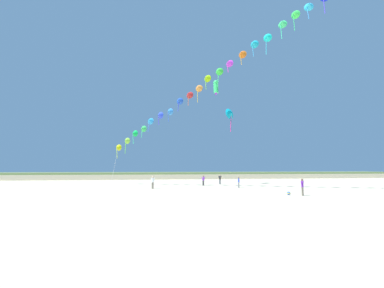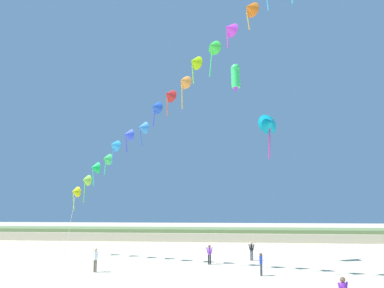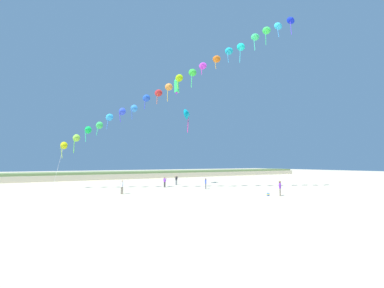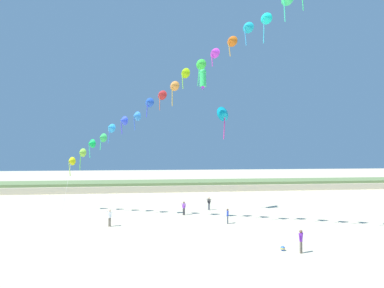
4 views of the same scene
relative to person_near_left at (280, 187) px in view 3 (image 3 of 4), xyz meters
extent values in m
plane|color=beige|center=(-7.32, -2.16, -1.01)|extent=(240.00, 240.00, 0.00)
cube|color=beige|center=(-7.32, 44.36, -0.41)|extent=(120.00, 9.99, 1.21)
cube|color=#6B844C|center=(-7.32, 44.36, 0.36)|extent=(120.00, 8.49, 0.69)
cylinder|color=#726656|center=(-0.06, -0.05, -0.57)|extent=(0.13, 0.13, 0.88)
cylinder|color=#726656|center=(0.06, 0.05, -0.57)|extent=(0.13, 0.13, 0.88)
cylinder|color=purple|center=(0.00, 0.00, 0.18)|extent=(0.23, 0.23, 0.63)
cylinder|color=purple|center=(-0.16, -0.12, 0.23)|extent=(0.22, 0.19, 0.59)
cylinder|color=purple|center=(0.16, 0.12, 0.23)|extent=(0.22, 0.19, 0.59)
sphere|color=brown|center=(0.00, 0.00, 0.62)|extent=(0.24, 0.24, 0.24)
cylinder|color=black|center=(-7.20, 16.59, -0.60)|extent=(0.12, 0.12, 0.82)
cylinder|color=black|center=(-7.06, 16.57, -0.60)|extent=(0.12, 0.12, 0.82)
cylinder|color=purple|center=(-7.13, 16.58, 0.10)|extent=(0.22, 0.22, 0.58)
cylinder|color=purple|center=(-7.32, 16.61, 0.15)|extent=(0.20, 0.11, 0.55)
cylinder|color=purple|center=(-6.95, 16.55, 0.15)|extent=(0.20, 0.11, 0.55)
sphere|color=brown|center=(-7.13, 16.58, 0.51)|extent=(0.22, 0.22, 0.22)
cylinder|color=#726656|center=(-15.29, 11.26, -0.57)|extent=(0.13, 0.13, 0.89)
cylinder|color=#726656|center=(-15.43, 11.33, -0.57)|extent=(0.13, 0.13, 0.89)
cylinder|color=white|center=(-15.36, 11.29, 0.18)|extent=(0.23, 0.23, 0.63)
cylinder|color=white|center=(-15.18, 11.21, 0.23)|extent=(0.23, 0.17, 0.60)
cylinder|color=white|center=(-15.54, 11.38, 0.23)|extent=(0.23, 0.17, 0.60)
sphere|color=beige|center=(-15.36, 11.29, 0.62)|extent=(0.24, 0.24, 0.24)
cylinder|color=#474C56|center=(-3.00, 11.14, -0.61)|extent=(0.12, 0.12, 0.80)
cylinder|color=#474C56|center=(-3.05, 11.00, -0.61)|extent=(0.12, 0.12, 0.80)
cylinder|color=blue|center=(-3.03, 11.07, 0.07)|extent=(0.21, 0.21, 0.57)
cylinder|color=blue|center=(-2.96, 11.24, 0.12)|extent=(0.15, 0.21, 0.54)
cylinder|color=blue|center=(-3.10, 10.90, 0.12)|extent=(0.15, 0.21, 0.54)
sphere|color=brown|center=(-3.03, 11.07, 0.47)|extent=(0.22, 0.22, 0.22)
cylinder|color=#474C56|center=(-3.41, 19.63, -0.59)|extent=(0.12, 0.12, 0.85)
cylinder|color=#474C56|center=(-3.55, 19.69, -0.59)|extent=(0.12, 0.12, 0.85)
cylinder|color=black|center=(-3.48, 19.66, 0.14)|extent=(0.22, 0.22, 0.60)
cylinder|color=black|center=(-3.30, 19.59, 0.19)|extent=(0.22, 0.16, 0.57)
cylinder|color=black|center=(-3.65, 19.74, 0.19)|extent=(0.22, 0.16, 0.57)
sphere|color=tan|center=(-3.48, 19.66, 0.56)|extent=(0.23, 0.23, 0.23)
cone|color=#C5CB0F|center=(-21.42, 21.31, 5.42)|extent=(1.32, 1.18, 1.12)
cylinder|color=#B6E539|center=(-21.54, 21.40, 4.35)|extent=(0.28, 0.11, 1.70)
cone|color=#8AD03B|center=(-19.89, 20.21, 6.54)|extent=(1.32, 1.19, 1.12)
cylinder|color=#6AE539|center=(-20.01, 20.30, 5.30)|extent=(0.15, 0.10, 2.05)
cone|color=#10C04B|center=(-18.54, 18.96, 7.67)|extent=(1.32, 1.28, 1.12)
cylinder|color=#39E59C|center=(-18.66, 19.05, 6.66)|extent=(0.20, 0.16, 1.58)
cone|color=#39C659|center=(-17.09, 18.11, 8.40)|extent=(1.34, 1.26, 1.14)
cylinder|color=#39E58A|center=(-17.21, 18.20, 7.50)|extent=(0.22, 0.22, 1.35)
cone|color=#30A7EF|center=(-15.96, 16.78, 9.52)|extent=(1.40, 1.34, 1.21)
cylinder|color=#397BE5|center=(-16.08, 16.87, 8.49)|extent=(0.24, 0.17, 1.64)
cone|color=blue|center=(-14.43, 15.92, 10.30)|extent=(1.31, 1.31, 1.13)
cylinder|color=#4839E5|center=(-14.55, 16.01, 9.39)|extent=(0.22, 0.18, 1.39)
cone|color=#3181D8|center=(-12.91, 15.16, 10.78)|extent=(1.31, 1.29, 1.13)
cylinder|color=blue|center=(-13.03, 15.25, 9.85)|extent=(0.21, 0.20, 1.42)
cone|color=blue|center=(-11.47, 13.79, 12.25)|extent=(1.35, 1.25, 1.16)
cylinder|color=#3941E5|center=(-11.59, 13.88, 11.28)|extent=(0.18, 0.13, 1.51)
cone|color=red|center=(-10.10, 12.60, 12.94)|extent=(1.39, 1.31, 1.19)
cylinder|color=#E56339|center=(-10.22, 12.69, 11.97)|extent=(0.08, 0.25, 1.52)
cone|color=orange|center=(-8.78, 11.93, 13.84)|extent=(1.34, 1.22, 1.14)
cylinder|color=gold|center=(-8.90, 12.02, 12.61)|extent=(0.09, 0.11, 2.01)
cone|color=#A1D60F|center=(-7.77, 10.76, 14.99)|extent=(1.32, 1.27, 1.12)
cylinder|color=#8DE539|center=(-7.89, 10.85, 14.02)|extent=(0.18, 0.08, 1.48)
cone|color=#37D63B|center=(-6.27, 9.43, 15.63)|extent=(1.31, 1.17, 1.11)
cylinder|color=#39E567|center=(-6.39, 9.52, 14.37)|extent=(0.26, 0.24, 2.09)
cone|color=#D93CDF|center=(-4.99, 8.85, 16.70)|extent=(1.38, 1.36, 1.18)
cylinder|color=#E539C3|center=(-5.11, 8.94, 15.87)|extent=(0.13, 0.22, 1.23)
cone|color=orange|center=(-3.52, 7.50, 17.51)|extent=(1.34, 1.29, 1.14)
cylinder|color=gold|center=(-3.64, 7.59, 16.62)|extent=(0.24, 0.08, 1.34)
cone|color=#1AAEC3|center=(-2.26, 6.30, 18.48)|extent=(1.30, 1.24, 1.11)
cylinder|color=#39A7E5|center=(-2.38, 6.39, 17.47)|extent=(0.19, 0.18, 1.58)
cone|color=#16E2CD|center=(-0.74, 5.51, 19.11)|extent=(1.32, 1.25, 1.12)
cylinder|color=#39CEE5|center=(-0.86, 5.60, 17.82)|extent=(0.10, 0.30, 2.14)
cone|color=#3EE379|center=(0.75, 4.23, 20.43)|extent=(1.36, 1.32, 1.16)
cylinder|color=#39E5A0|center=(0.63, 4.33, 19.26)|extent=(0.12, 0.21, 1.90)
cone|color=#3EEF52|center=(2.04, 3.37, 21.29)|extent=(1.29, 1.30, 1.12)
cylinder|color=#39E576|center=(1.92, 3.46, 20.08)|extent=(0.28, 0.20, 2.00)
cone|color=#2EC0E9|center=(3.25, 2.25, 21.78)|extent=(1.34, 1.23, 1.14)
cylinder|color=#3996E5|center=(3.13, 2.34, 20.77)|extent=(0.17, 0.26, 1.59)
cone|color=#0F24D9|center=(4.89, 1.43, 22.67)|extent=(1.34, 1.22, 1.15)
cylinder|color=#5039E5|center=(4.77, 1.52, 21.40)|extent=(0.10, 0.27, 2.11)
cylinder|color=silver|center=(-21.90, 21.67, 2.30)|extent=(1.36, 0.97, 6.64)
cylinder|color=#36DC65|center=(-4.64, 17.46, 15.81)|extent=(1.13, 1.17, 1.99)
sphere|color=#36DC65|center=(-4.64, 17.46, 16.69)|extent=(0.86, 0.86, 0.86)
cone|color=#AD2DE5|center=(-4.64, 17.46, 14.73)|extent=(0.98, 0.98, 0.66)
sphere|color=black|center=(-4.64, 17.46, 16.94)|extent=(0.18, 0.18, 0.18)
cone|color=#0DA9C3|center=(-1.58, 18.87, 11.67)|extent=(2.21, 1.83, 2.07)
cone|color=#E52D91|center=(-1.58, 18.87, 11.69)|extent=(1.24, 1.04, 1.14)
cylinder|color=#E52D91|center=(-1.58, 18.87, 9.85)|extent=(0.28, 0.14, 3.06)
sphere|color=blue|center=(-1.12, 0.81, -0.83)|extent=(0.36, 0.36, 0.36)
cylinder|color=yellow|center=(-1.12, 0.81, -0.83)|extent=(0.36, 0.36, 0.09)
camera|label=1|loc=(-15.68, -24.86, 1.87)|focal=24.00mm
camera|label=2|loc=(-4.39, -19.21, 3.72)|focal=38.00mm
camera|label=3|loc=(-24.30, -20.72, 2.84)|focal=24.00mm
camera|label=4|loc=(-11.60, -24.72, 6.68)|focal=32.00mm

